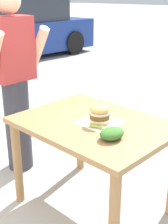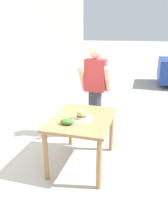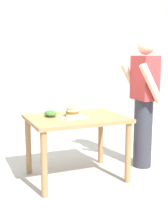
{
  "view_description": "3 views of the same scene",
  "coord_description": "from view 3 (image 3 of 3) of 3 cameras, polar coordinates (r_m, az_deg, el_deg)",
  "views": [
    {
      "loc": [
        -1.58,
        -1.42,
        1.64
      ],
      "look_at": [
        0.0,
        0.1,
        0.8
      ],
      "focal_mm": 50.0,
      "sensor_mm": 36.0,
      "label": 1
    },
    {
      "loc": [
        0.8,
        -2.77,
        1.93
      ],
      "look_at": [
        0.0,
        0.1,
        0.8
      ],
      "focal_mm": 35.0,
      "sensor_mm": 36.0,
      "label": 2
    },
    {
      "loc": [
        3.34,
        -1.31,
        1.48
      ],
      "look_at": [
        0.0,
        0.1,
        0.8
      ],
      "focal_mm": 50.0,
      "sensor_mm": 36.0,
      "label": 3
    }
  ],
  "objects": [
    {
      "name": "side_salad",
      "position": [
        3.69,
        -6.15,
        -0.28
      ],
      "size": [
        0.18,
        0.14,
        0.07
      ],
      "primitive_type": "ellipsoid",
      "color": "#386B28",
      "rests_on": "patio_table"
    },
    {
      "name": "sandwich",
      "position": [
        3.62,
        -2.16,
        0.19
      ],
      "size": [
        0.15,
        0.15,
        0.18
      ],
      "color": "#E5B25B",
      "rests_on": "serving_paper"
    },
    {
      "name": "serving_paper",
      "position": [
        3.63,
        -1.99,
        -0.95
      ],
      "size": [
        0.29,
        0.29,
        0.0
      ],
      "primitive_type": "cube",
      "rotation": [
        0.0,
        0.0,
        0.01
      ],
      "color": "white",
      "rests_on": "patio_table"
    },
    {
      "name": "patio_table",
      "position": [
        3.69,
        -1.43,
        -2.74
      ],
      "size": [
        0.84,
        1.12,
        0.75
      ],
      "color": "#9E7247",
      "rests_on": "ground"
    },
    {
      "name": "ground_plane",
      "position": [
        3.88,
        -1.39,
        -11.86
      ],
      "size": [
        80.0,
        80.0,
        0.0
      ],
      "primitive_type": "plane",
      "color": "#ADAAA3"
    },
    {
      "name": "diner_across_table",
      "position": [
        4.1,
        10.86,
        2.02
      ],
      "size": [
        0.55,
        0.35,
        1.69
      ],
      "color": "#33333D",
      "rests_on": "ground"
    },
    {
      "name": "pickle_spear",
      "position": [
        3.7,
        -3.33,
        -0.52
      ],
      "size": [
        0.06,
        0.1,
        0.02
      ],
      "primitive_type": "cylinder",
      "rotation": [
        0.0,
        1.57,
        1.97
      ],
      "color": "#8EA83D",
      "rests_on": "serving_paper"
    }
  ]
}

